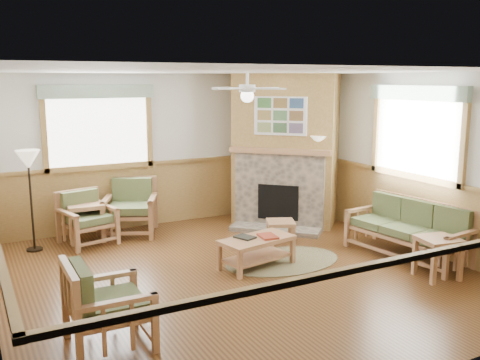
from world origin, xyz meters
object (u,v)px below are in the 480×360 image
armchair_back_right (130,207)px  end_table_sofa (437,258)px  armchair_back_left (87,218)px  armchair_left (108,303)px  footstool (281,232)px  end_table_chairs (85,222)px  coffee_table (257,252)px  sofa (408,230)px  floor_lamp_right (318,182)px  floor_lamp_left (31,201)px

armchair_back_right → end_table_sofa: 4.92m
armchair_back_left → armchair_left: (-0.54, -3.48, 0.02)m
end_table_sofa → footstool: size_ratio=1.28×
armchair_back_right → end_table_chairs: size_ratio=1.50×
armchair_back_right → coffee_table: armchair_back_right is taller
coffee_table → sofa: bearing=-28.4°
armchair_left → end_table_chairs: armchair_left is taller
coffee_table → floor_lamp_right: 2.34m
floor_lamp_right → end_table_sofa: bearing=-90.0°
end_table_sofa → footstool: bearing=114.9°
sofa → footstool: 1.95m
end_table_sofa → footstool: (-1.04, 2.24, -0.09)m
armchair_back_left → end_table_chairs: size_ratio=1.34×
armchair_back_right → end_table_chairs: bearing=-152.6°
end_table_sofa → floor_lamp_left: (-4.59, 3.72, 0.51)m
armchair_back_left → sofa: bearing=-49.4°
armchair_left → floor_lamp_left: bearing=4.9°
end_table_sofa → armchair_back_left: bearing=135.7°
footstool → floor_lamp_left: floor_lamp_left is taller
sofa → end_table_chairs: sofa is taller
floor_lamp_right → armchair_back_left: bearing=165.3°
coffee_table → armchair_back_left: bearing=119.1°
coffee_table → footstool: 1.15m
coffee_table → floor_lamp_left: size_ratio=0.67×
coffee_table → end_table_chairs: end_table_chairs is taller
armchair_left → armchair_back_right: bearing=-19.0°
coffee_table → footstool: bearing=29.9°
end_table_sofa → armchair_left: bearing=177.3°
armchair_back_left → floor_lamp_right: floor_lamp_right is taller
armchair_back_right → end_table_chairs: 0.78m
coffee_table → end_table_chairs: 3.01m
end_table_sofa → floor_lamp_right: (0.00, 2.69, 0.56)m
sofa → armchair_back_left: size_ratio=2.17×
armchair_back_left → floor_lamp_left: (-0.81, 0.03, 0.36)m
sofa → coffee_table: bearing=-114.8°
coffee_table → end_table_sofa: bearing=-49.0°
end_table_sofa → floor_lamp_right: 2.75m
armchair_back_right → end_table_sofa: armchair_back_right is taller
footstool → floor_lamp_left: bearing=157.4°
end_table_sofa → floor_lamp_left: floor_lamp_left is taller
armchair_back_right → end_table_chairs: (-0.76, -0.04, -0.16)m
end_table_sofa → footstool: 2.47m
armchair_left → floor_lamp_right: size_ratio=0.52×
sofa → end_table_sofa: sofa is taller
coffee_table → end_table_chairs: size_ratio=1.68×
end_table_chairs → footstool: bearing=-30.4°
footstool → coffee_table: bearing=-138.9°
armchair_back_right → floor_lamp_right: (3.01, -1.19, 0.36)m
armchair_left → coffee_table: armchair_left is taller
end_table_sofa → sofa: bearing=72.1°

